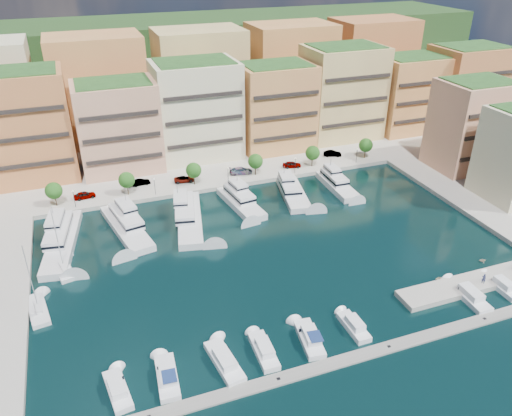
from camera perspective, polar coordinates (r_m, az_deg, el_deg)
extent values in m
plane|color=black|center=(98.41, 2.32, -5.06)|extent=(400.00, 400.00, 0.00)
cube|color=#9E998E|center=(151.29, -6.71, 7.23)|extent=(220.00, 64.00, 2.00)
cube|color=#1A3817|center=(195.93, -10.27, 11.94)|extent=(240.00, 40.00, 58.00)
cube|color=gray|center=(76.62, 9.09, -17.15)|extent=(72.00, 2.20, 0.35)
cube|color=#9E998E|center=(98.37, 24.08, -7.92)|extent=(32.00, 5.00, 2.00)
cube|color=#BF713F|center=(134.24, -24.62, 8.40)|extent=(20.00, 16.00, 26.00)
cube|color=black|center=(126.43, -24.73, 7.23)|extent=(18.40, 0.50, 0.90)
cube|color=#244C1E|center=(130.84, -25.82, 13.88)|extent=(17.60, 14.08, 0.80)
cube|color=tan|center=(132.75, -15.45, 8.85)|extent=(20.00, 15.00, 22.00)
cube|color=black|center=(125.45, -15.04, 7.77)|extent=(18.40, 0.50, 0.90)
cube|color=#244C1E|center=(129.56, -16.11, 13.59)|extent=(17.60, 13.20, 0.80)
cube|color=beige|center=(137.22, -6.79, 10.97)|extent=(22.00, 16.00, 25.00)
cube|color=black|center=(129.59, -5.88, 9.96)|extent=(20.24, 0.50, 0.90)
cube|color=#244C1E|center=(133.95, -7.12, 16.24)|extent=(19.36, 14.08, 0.80)
cube|color=#DA9C51|center=(142.18, 2.22, 11.35)|extent=(20.00, 15.00, 23.00)
cube|color=black|center=(135.39, 3.48, 10.43)|extent=(18.40, 0.50, 0.90)
cube|color=#244C1E|center=(139.15, 2.31, 16.04)|extent=(17.60, 13.20, 0.80)
cube|color=#F0D67F|center=(152.90, 9.78, 12.78)|extent=(22.00, 16.00, 26.00)
cube|color=black|center=(146.09, 11.38, 11.91)|extent=(20.24, 0.50, 0.90)
cube|color=#244C1E|center=(149.92, 10.22, 17.71)|extent=(19.36, 14.08, 0.80)
cube|color=#E69854|center=(163.66, 16.97, 12.28)|extent=(20.00, 15.00, 22.00)
cube|color=black|center=(157.79, 18.61, 11.46)|extent=(18.40, 0.50, 0.90)
cube|color=#244C1E|center=(161.08, 17.55, 16.16)|extent=(17.60, 13.20, 0.80)
cube|color=#BF713F|center=(174.49, 22.85, 12.61)|extent=(22.00, 16.00, 24.00)
cube|color=black|center=(168.76, 24.68, 11.77)|extent=(20.24, 0.50, 0.90)
cube|color=#244C1E|center=(171.98, 23.65, 16.56)|extent=(19.36, 14.08, 0.80)
cube|color=tan|center=(140.62, 23.39, 8.62)|extent=(18.00, 14.00, 22.00)
cube|color=black|center=(135.80, 25.38, 7.54)|extent=(16.56, 0.50, 0.90)
cube|color=#244C1E|center=(137.62, 24.31, 13.06)|extent=(15.84, 12.32, 0.80)
cube|color=#DA9C51|center=(154.49, -17.44, 12.85)|extent=(26.00, 18.00, 30.00)
cube|color=#F0D67F|center=(158.73, -6.35, 14.34)|extent=(26.00, 18.00, 30.00)
cube|color=#E69854|center=(168.30, 3.93, 15.25)|extent=(26.00, 18.00, 30.00)
cube|color=#BF713F|center=(182.35, 12.93, 15.66)|extent=(26.00, 18.00, 30.00)
cylinder|color=#473323|center=(120.94, -21.93, 0.89)|extent=(0.24, 0.24, 3.00)
sphere|color=#204D16|center=(119.99, -22.12, 1.84)|extent=(3.80, 3.80, 3.80)
cylinder|color=#473323|center=(120.96, -14.45, 2.15)|extent=(0.24, 0.24, 3.00)
sphere|color=#204D16|center=(120.01, -14.57, 3.11)|extent=(3.80, 3.80, 3.80)
cylinder|color=#473323|center=(123.08, -7.08, 3.34)|extent=(0.24, 0.24, 3.00)
sphere|color=#204D16|center=(122.15, -7.14, 4.30)|extent=(3.80, 3.80, 3.80)
cylinder|color=#473323|center=(127.19, -0.06, 4.43)|extent=(0.24, 0.24, 3.00)
sphere|color=#204D16|center=(126.29, -0.06, 5.36)|extent=(3.80, 3.80, 3.80)
cylinder|color=#473323|center=(133.11, 6.44, 5.38)|extent=(0.24, 0.24, 3.00)
sphere|color=#204D16|center=(132.25, 6.49, 6.27)|extent=(3.80, 3.80, 3.80)
cylinder|color=#473323|center=(140.61, 12.34, 6.17)|extent=(0.24, 0.24, 3.00)
sphere|color=#204D16|center=(139.79, 12.43, 7.02)|extent=(3.80, 3.80, 3.80)
cylinder|color=black|center=(118.46, -20.05, 0.95)|extent=(0.10, 0.10, 4.00)
sphere|color=#FFF2CC|center=(117.58, -20.22, 1.83)|extent=(0.30, 0.30, 0.30)
cylinder|color=black|center=(119.24, -11.49, 2.37)|extent=(0.10, 0.10, 4.00)
sphere|color=#FFF2CC|center=(118.37, -11.58, 3.26)|extent=(0.30, 0.30, 0.30)
cylinder|color=black|center=(122.68, -3.20, 3.70)|extent=(0.10, 0.10, 4.00)
sphere|color=#FFF2CC|center=(121.84, -3.23, 4.57)|extent=(0.30, 0.30, 0.30)
cylinder|color=black|center=(128.58, 4.49, 4.86)|extent=(0.10, 0.10, 4.00)
sphere|color=#FFF2CC|center=(127.77, 4.53, 5.70)|extent=(0.30, 0.30, 0.30)
cylinder|color=black|center=(136.61, 11.43, 5.83)|extent=(0.10, 0.10, 4.00)
sphere|color=#FFF2CC|center=(135.85, 11.51, 6.62)|extent=(0.30, 0.30, 0.30)
cube|color=silver|center=(107.31, -21.23, -3.89)|extent=(8.89, 24.52, 2.30)
cube|color=silver|center=(108.39, -21.45, -2.33)|extent=(6.20, 13.71, 1.80)
cube|color=black|center=(108.39, -21.45, -2.33)|extent=(6.27, 13.78, 0.55)
cube|color=silver|center=(109.34, -21.62, -1.12)|extent=(4.12, 7.60, 1.40)
cylinder|color=#B2B2B7|center=(109.90, -21.78, -0.04)|extent=(0.14, 0.14, 1.80)
cube|color=silver|center=(108.41, -14.56, -2.40)|extent=(9.01, 21.84, 2.30)
cube|color=silver|center=(109.27, -14.83, -0.94)|extent=(6.26, 12.27, 1.80)
cube|color=black|center=(109.27, -14.83, -0.94)|extent=(6.34, 12.34, 0.55)
cube|color=silver|center=(110.03, -15.04, 0.20)|extent=(4.16, 6.84, 1.40)
cylinder|color=#B2B2B7|center=(110.45, -15.23, 1.22)|extent=(0.14, 0.14, 1.80)
cube|color=black|center=(108.64, -14.53, -2.60)|extent=(9.07, 21.90, 0.35)
cube|color=silver|center=(109.21, -7.59, -1.42)|extent=(9.59, 23.49, 2.30)
cube|color=silver|center=(110.19, -7.93, 0.06)|extent=(6.59, 13.20, 1.80)
cube|color=black|center=(110.19, -7.93, 0.06)|extent=(6.66, 13.27, 0.55)
cube|color=silver|center=(111.05, -8.21, 1.21)|extent=(4.33, 7.35, 1.40)
cylinder|color=#B2B2B7|center=(111.54, -8.42, 2.25)|extent=(0.14, 0.14, 1.80)
cube|color=silver|center=(114.63, -1.74, 0.37)|extent=(6.95, 17.47, 2.30)
cube|color=silver|center=(115.11, -2.02, 1.64)|extent=(5.10, 9.78, 1.80)
cube|color=black|center=(115.11, -2.02, 1.64)|extent=(5.17, 9.84, 0.55)
cube|color=silver|center=(115.56, -2.25, 2.64)|extent=(3.51, 5.43, 1.40)
cylinder|color=#B2B2B7|center=(115.76, -2.42, 3.55)|extent=(0.14, 0.14, 1.80)
cube|color=silver|center=(118.94, 4.28, 1.40)|extent=(8.23, 17.66, 2.30)
cube|color=silver|center=(119.41, 3.98, 2.63)|extent=(5.85, 9.98, 1.80)
cube|color=black|center=(119.41, 3.98, 2.63)|extent=(5.92, 10.05, 0.55)
cube|color=silver|center=(119.85, 3.75, 3.58)|extent=(3.93, 5.59, 1.40)
cylinder|color=#B2B2B7|center=(120.04, 3.57, 4.47)|extent=(0.14, 0.14, 1.80)
cube|color=black|center=(119.15, 4.27, 1.21)|extent=(8.29, 17.72, 0.35)
cube|color=silver|center=(124.34, 9.26, 2.35)|extent=(5.00, 16.25, 2.30)
cube|color=silver|center=(124.72, 8.98, 3.50)|extent=(3.94, 8.98, 1.80)
cube|color=black|center=(124.72, 8.98, 3.50)|extent=(4.01, 9.04, 0.55)
cube|color=silver|center=(125.09, 8.76, 4.40)|extent=(2.83, 4.92, 1.40)
cylinder|color=#B2B2B7|center=(125.22, 8.60, 5.24)|extent=(0.14, 0.14, 1.80)
cube|color=white|center=(74.34, -15.49, -19.58)|extent=(3.46, 7.79, 1.40)
cube|color=white|center=(73.14, -15.59, -19.11)|extent=(2.41, 3.84, 1.10)
cube|color=black|center=(74.37, -15.70, -18.41)|extent=(1.80, 0.33, 0.55)
cube|color=white|center=(74.54, -10.10, -18.62)|extent=(3.37, 8.38, 1.40)
cube|color=white|center=(73.32, -10.12, -18.15)|extent=(2.44, 4.09, 1.10)
cube|color=black|center=(74.64, -10.36, -17.41)|extent=(1.99, 0.25, 0.55)
cube|color=navy|center=(72.16, -9.99, -18.41)|extent=(2.11, 2.60, 0.12)
cube|color=white|center=(75.63, -3.63, -17.25)|extent=(3.94, 9.35, 1.40)
cube|color=white|center=(74.40, -3.55, -16.78)|extent=(2.73, 4.60, 1.10)
cube|color=black|center=(75.82, -3.96, -16.00)|extent=(2.01, 0.36, 0.55)
cube|color=white|center=(76.99, 0.88, -16.15)|extent=(2.83, 7.97, 1.40)
cube|color=white|center=(75.82, 1.00, -15.65)|extent=(2.12, 3.85, 1.10)
cube|color=black|center=(77.05, 0.56, -15.02)|extent=(1.84, 0.17, 0.55)
cube|color=white|center=(79.26, 6.09, -14.75)|extent=(3.83, 8.49, 1.40)
cube|color=white|center=(78.12, 6.28, -14.25)|extent=(2.66, 4.19, 1.10)
cube|color=black|center=(79.35, 5.74, -13.64)|extent=(1.98, 0.37, 0.55)
cube|color=navy|center=(77.02, 6.66, -14.42)|extent=(2.24, 2.70, 0.12)
cube|color=white|center=(82.26, 11.06, -13.29)|extent=(2.41, 7.13, 1.40)
cube|color=white|center=(81.19, 11.28, -12.76)|extent=(1.86, 3.43, 1.10)
cube|color=black|center=(82.24, 10.75, -12.29)|extent=(1.70, 0.11, 0.55)
cube|color=white|center=(94.02, 23.05, -9.31)|extent=(3.20, 9.27, 1.40)
cube|color=white|center=(93.03, 23.38, -8.83)|extent=(2.37, 4.49, 1.10)
cube|color=black|center=(94.18, 22.63, -8.35)|extent=(2.02, 0.19, 0.55)
cube|color=white|center=(98.60, 26.19, -8.18)|extent=(2.44, 7.36, 1.40)
cube|color=white|center=(97.70, 26.50, -7.67)|extent=(1.88, 3.54, 1.10)
cube|color=black|center=(98.60, 25.89, -7.35)|extent=(1.69, 0.12, 0.55)
cube|color=silver|center=(91.30, -23.63, -10.74)|extent=(4.13, 9.02, 1.20)
cube|color=silver|center=(90.07, -23.75, -10.62)|extent=(2.00, 2.41, 0.60)
cylinder|color=#B2B2B7|center=(87.91, -24.46, -7.20)|extent=(0.14, 0.14, 12.00)
cylinder|color=#B2B2B7|center=(89.32, -23.84, -10.44)|extent=(0.71, 3.87, 0.10)
cube|color=silver|center=(99.57, -21.14, -6.66)|extent=(4.45, 8.57, 1.20)
cube|color=silver|center=(98.40, -21.22, -6.49)|extent=(2.03, 2.35, 0.60)
cylinder|color=#B2B2B7|center=(96.50, -21.83, -3.30)|extent=(0.14, 0.14, 12.00)
cylinder|color=#B2B2B7|center=(97.68, -21.29, -6.28)|extent=(0.91, 3.61, 0.10)
imported|color=beige|center=(96.47, 20.15, -7.56)|extent=(1.43, 1.24, 0.73)
imported|color=beige|center=(104.74, 24.46, -5.44)|extent=(1.61, 1.49, 0.71)
imported|color=gray|center=(122.35, -19.01, 1.41)|extent=(5.11, 2.44, 1.68)
imported|color=gray|center=(125.31, -13.02, 2.89)|extent=(4.61, 1.92, 1.48)
imported|color=gray|center=(125.06, -8.18, 3.29)|extent=(5.30, 2.84, 1.42)
imported|color=gray|center=(128.11, -1.73, 4.29)|extent=(6.23, 3.32, 1.72)
imported|color=gray|center=(132.10, 4.12, 4.98)|extent=(5.19, 3.22, 1.65)
imported|color=gray|center=(140.44, 8.73, 6.18)|extent=(5.16, 3.31, 1.60)
imported|color=navy|center=(96.53, 24.59, -7.35)|extent=(0.80, 0.85, 1.95)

